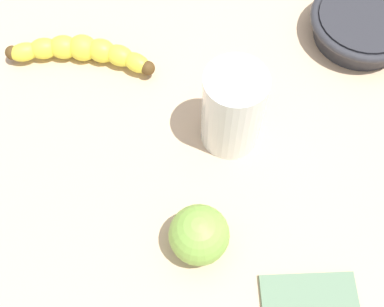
{
  "coord_description": "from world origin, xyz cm",
  "views": [
    {
      "loc": [
        -33.11,
        -13.59,
        57.66
      ],
      "look_at": [
        -6.92,
        -4.72,
        5.0
      ],
      "focal_mm": 46.16,
      "sensor_mm": 36.0,
      "label": 1
    }
  ],
  "objects": [
    {
      "name": "banana",
      "position": [
        3.18,
        14.56,
        4.79
      ],
      "size": [
        7.56,
        20.3,
        3.57
      ],
      "rotation": [
        0.0,
        0.0,
        1.78
      ],
      "color": "yellow",
      "rests_on": "wooden_tabletop"
    },
    {
      "name": "ceramic_bowl",
      "position": [
        19.7,
        -20.71,
        5.38
      ],
      "size": [
        14.94,
        14.94,
        3.95
      ],
      "color": "#2D2D33",
      "rests_on": "wooden_tabletop"
    },
    {
      "name": "wooden_tabletop",
      "position": [
        0.0,
        0.0,
        1.5
      ],
      "size": [
        120.0,
        120.0,
        3.0
      ],
      "primitive_type": "cube",
      "color": "#D5B08B",
      "rests_on": "ground"
    },
    {
      "name": "green_apple_fruit",
      "position": [
        -16.76,
        -8.86,
        6.34
      ],
      "size": [
        6.69,
        6.69,
        6.69
      ],
      "primitive_type": "sphere",
      "color": "#84B747",
      "rests_on": "wooden_tabletop"
    },
    {
      "name": "smoothie_glass",
      "position": [
        -1.78,
        -8.03,
        8.54
      ],
      "size": [
        7.35,
        7.35,
        11.78
      ],
      "color": "silver",
      "rests_on": "wooden_tabletop"
    }
  ]
}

